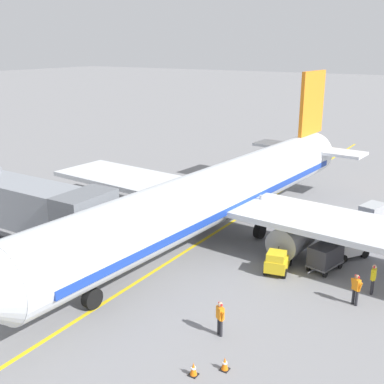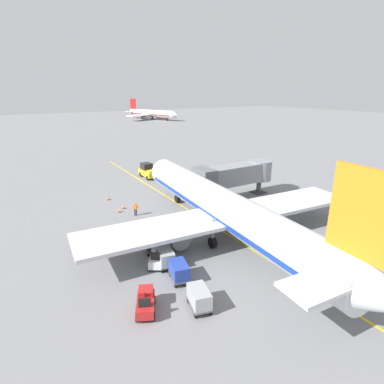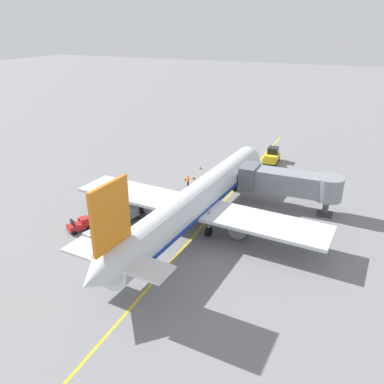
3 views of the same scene
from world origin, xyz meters
The scene contains 19 objects.
ground_plane centered at (0.00, 0.00, 0.00)m, with size 400.00×400.00×0.00m, color slate.
gate_lead_in_line centered at (0.00, 0.00, 0.00)m, with size 0.24×80.00×0.01m, color gold.
parked_airliner centered at (-0.66, -1.55, 3.19)m, with size 30.29×37.35×10.63m.
jet_bridge centered at (7.98, 7.35, 3.45)m, with size 12.48×3.50×4.98m.
pushback_tractor centered at (2.05, 23.90, 1.10)m, with size 2.37×4.48×2.40m.
baggage_tug_lead centered at (-6.11, 0.91, 0.71)m, with size 1.73×2.69×1.62m.
baggage_tug_trailing centered at (-12.30, -8.22, 0.71)m, with size 2.17×2.77×1.62m.
baggage_tug_spare centered at (-9.03, -3.14, 0.71)m, with size 2.36×2.75×1.62m.
baggage_cart_front centered at (-8.42, -0.67, 0.95)m, with size 1.78×2.98×1.58m.
baggage_cart_second_in_train centered at (-8.50, -3.78, 0.95)m, with size 1.78×2.98×1.58m.
baggage_cart_third_in_train centered at (-8.53, -6.22, 0.95)m, with size 1.78×2.98×1.58m.
baggage_cart_tail_end centered at (-8.97, -9.92, 0.95)m, with size 1.78×2.98×1.58m.
ground_crew_wing_walker centered at (-10.98, 2.44, 0.95)m, with size 0.69×0.39×1.69m.
ground_crew_loader centered at (-11.45, 0.75, 0.95)m, with size 0.26×0.73×1.69m.
ground_crew_marshaller centered at (-6.48, 8.52, 0.95)m, with size 0.67×0.45×1.69m.
safety_cone_nose_left centered at (-6.96, 11.56, 0.29)m, with size 0.36×0.36×0.59m.
safety_cone_nose_right centered at (-7.86, 10.58, 0.29)m, with size 0.36×0.36×0.59m.
safety_cone_wing_tip centered at (-7.65, 15.91, 0.29)m, with size 0.36×0.36×0.59m.
distant_taxiing_airliner centered at (48.40, 125.77, 3.03)m, with size 28.50×34.36×10.10m.
Camera 2 is at (-18.88, -25.27, 14.77)m, focal length 28.96 mm.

